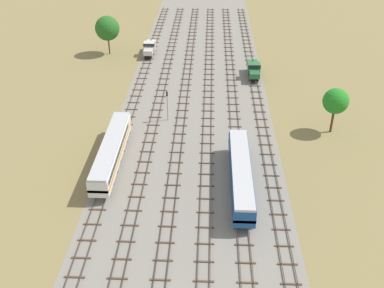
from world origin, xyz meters
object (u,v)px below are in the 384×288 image
(shunter_loco_far_left_midfar, at_px, (150,47))
(diesel_railcar_centre_right_nearest, at_px, (241,173))
(diesel_railcar_far_left_near, at_px, (111,150))
(signal_post_nearest, at_px, (167,102))
(shunter_loco_right_mid, at_px, (254,68))

(shunter_loco_far_left_midfar, bearing_deg, diesel_railcar_centre_right_nearest, -70.01)
(diesel_railcar_far_left_near, distance_m, signal_post_nearest, 16.73)
(diesel_railcar_centre_right_nearest, bearing_deg, shunter_loco_right_mid, 83.18)
(shunter_loco_right_mid, height_order, signal_post_nearest, signal_post_nearest)
(shunter_loco_right_mid, xyz_separation_m, shunter_loco_far_left_midfar, (-24.63, 12.97, 0.00))
(diesel_railcar_centre_right_nearest, distance_m, signal_post_nearest, 23.78)
(shunter_loco_right_mid, height_order, shunter_loco_far_left_midfar, same)
(diesel_railcar_centre_right_nearest, relative_size, shunter_loco_right_mid, 2.42)
(shunter_loco_far_left_midfar, relative_size, signal_post_nearest, 1.44)
(diesel_railcar_far_left_near, xyz_separation_m, signal_post_nearest, (7.39, 14.97, 1.11))
(diesel_railcar_far_left_near, xyz_separation_m, shunter_loco_far_left_midfar, (0.00, 48.83, -0.59))
(diesel_railcar_centre_right_nearest, relative_size, signal_post_nearest, 3.48)
(diesel_railcar_far_left_near, relative_size, shunter_loco_right_mid, 2.42)
(shunter_loco_right_mid, bearing_deg, signal_post_nearest, -129.53)
(shunter_loco_far_left_midfar, xyz_separation_m, signal_post_nearest, (7.39, -33.87, 1.70))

